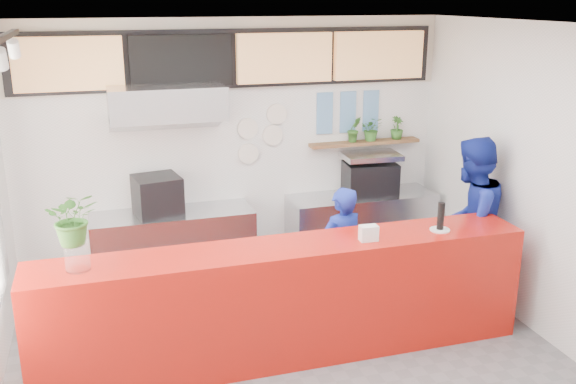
{
  "coord_description": "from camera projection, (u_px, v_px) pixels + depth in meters",
  "views": [
    {
      "loc": [
        -1.53,
        -4.67,
        3.22
      ],
      "look_at": [
        0.1,
        0.7,
        1.5
      ],
      "focal_mm": 40.0,
      "sensor_mm": 36.0,
      "label": 1
    }
  ],
  "objects": [
    {
      "name": "floor",
      "position": [
        300.0,
        378.0,
        5.64
      ],
      "size": [
        5.0,
        5.0,
        0.0
      ],
      "primitive_type": "plane",
      "color": "slate",
      "rests_on": "ground"
    },
    {
      "name": "ceiling",
      "position": [
        303.0,
        27.0,
        4.76
      ],
      "size": [
        5.0,
        5.0,
        0.0
      ],
      "primitive_type": "plane",
      "rotation": [
        3.14,
        0.0,
        0.0
      ],
      "color": "silver"
    },
    {
      "name": "wall_back",
      "position": [
        235.0,
        150.0,
        7.48
      ],
      "size": [
        5.0,
        0.0,
        5.0
      ],
      "primitive_type": "plane",
      "rotation": [
        1.57,
        0.0,
        0.0
      ],
      "color": "white",
      "rests_on": "ground"
    },
    {
      "name": "wall_right",
      "position": [
        559.0,
        191.0,
        5.89
      ],
      "size": [
        0.0,
        5.0,
        5.0
      ],
      "primitive_type": "plane",
      "rotation": [
        1.57,
        0.0,
        -1.57
      ],
      "color": "white",
      "rests_on": "ground"
    },
    {
      "name": "service_counter",
      "position": [
        287.0,
        302.0,
        5.84
      ],
      "size": [
        4.5,
        0.6,
        1.1
      ],
      "primitive_type": "cube",
      "color": "#B1160C",
      "rests_on": "ground"
    },
    {
      "name": "cream_band",
      "position": [
        233.0,
        54.0,
        7.15
      ],
      "size": [
        5.0,
        0.02,
        0.8
      ],
      "primitive_type": "cube",
      "color": "beige",
      "rests_on": "wall_back"
    },
    {
      "name": "prep_bench",
      "position": [
        174.0,
        250.0,
        7.3
      ],
      "size": [
        1.8,
        0.6,
        0.9
      ],
      "primitive_type": "cube",
      "color": "#B2B5BA",
      "rests_on": "ground"
    },
    {
      "name": "panini_oven",
      "position": [
        157.0,
        195.0,
        7.06
      ],
      "size": [
        0.55,
        0.55,
        0.43
      ],
      "primitive_type": "cube",
      "rotation": [
        0.0,
        0.0,
        0.16
      ],
      "color": "black",
      "rests_on": "prep_bench"
    },
    {
      "name": "extraction_hood",
      "position": [
        166.0,
        102.0,
        6.75
      ],
      "size": [
        1.2,
        0.7,
        0.35
      ],
      "primitive_type": "cube",
      "color": "#B2B5BA",
      "rests_on": "ceiling"
    },
    {
      "name": "hood_lip",
      "position": [
        167.0,
        121.0,
        6.81
      ],
      "size": [
        1.2,
        0.69,
        0.31
      ],
      "primitive_type": "cube",
      "rotation": [
        -0.35,
        0.0,
        0.0
      ],
      "color": "#B2B5BA",
      "rests_on": "ceiling"
    },
    {
      "name": "right_bench",
      "position": [
        361.0,
        229.0,
        7.94
      ],
      "size": [
        1.8,
        0.6,
        0.9
      ],
      "primitive_type": "cube",
      "color": "#B2B5BA",
      "rests_on": "ground"
    },
    {
      "name": "espresso_machine",
      "position": [
        370.0,
        179.0,
        7.77
      ],
      "size": [
        0.66,
        0.5,
        0.39
      ],
      "primitive_type": "cube",
      "rotation": [
        0.0,
        0.0,
        -0.11
      ],
      "color": "black",
      "rests_on": "right_bench"
    },
    {
      "name": "espresso_tray",
      "position": [
        371.0,
        156.0,
        7.69
      ],
      "size": [
        0.71,
        0.51,
        0.06
      ],
      "primitive_type": "cube",
      "rotation": [
        0.0,
        0.0,
        -0.06
      ],
      "color": "#B2B5BA",
      "rests_on": "espresso_machine"
    },
    {
      "name": "herb_shelf",
      "position": [
        365.0,
        143.0,
        7.84
      ],
      "size": [
        1.4,
        0.18,
        0.04
      ],
      "primitive_type": "cube",
      "color": "brown",
      "rests_on": "wall_back"
    },
    {
      "name": "menu_board_far_left",
      "position": [
        68.0,
        64.0,
        6.58
      ],
      "size": [
        1.1,
        0.1,
        0.55
      ],
      "primitive_type": "cube",
      "color": "tan",
      "rests_on": "wall_back"
    },
    {
      "name": "menu_board_mid_left",
      "position": [
        181.0,
        61.0,
        6.9
      ],
      "size": [
        1.1,
        0.1,
        0.55
      ],
      "primitive_type": "cube",
      "color": "black",
      "rests_on": "wall_back"
    },
    {
      "name": "menu_board_mid_right",
      "position": [
        284.0,
        58.0,
        7.23
      ],
      "size": [
        1.1,
        0.1,
        0.55
      ],
      "primitive_type": "cube",
      "color": "tan",
      "rests_on": "wall_back"
    },
    {
      "name": "menu_board_far_right",
      "position": [
        379.0,
        55.0,
        7.55
      ],
      "size": [
        1.1,
        0.1,
        0.55
      ],
      "primitive_type": "cube",
      "color": "tan",
      "rests_on": "wall_back"
    },
    {
      "name": "soffit",
      "position": [
        233.0,
        59.0,
        7.14
      ],
      "size": [
        4.8,
        0.04,
        0.65
      ],
      "primitive_type": "cube",
      "color": "black",
      "rests_on": "wall_back"
    },
    {
      "name": "dec_plate_a",
      "position": [
        248.0,
        128.0,
        7.43
      ],
      "size": [
        0.24,
        0.03,
        0.24
      ],
      "primitive_type": "cylinder",
      "rotation": [
        1.57,
        0.0,
        0.0
      ],
      "color": "silver",
      "rests_on": "wall_back"
    },
    {
      "name": "dec_plate_b",
      "position": [
        273.0,
        135.0,
        7.54
      ],
      "size": [
        0.24,
        0.03,
        0.24
      ],
      "primitive_type": "cylinder",
      "rotation": [
        1.57,
        0.0,
        0.0
      ],
      "color": "silver",
      "rests_on": "wall_back"
    },
    {
      "name": "dec_plate_c",
      "position": [
        248.0,
        153.0,
        7.51
      ],
      "size": [
        0.24,
        0.03,
        0.24
      ],
      "primitive_type": "cylinder",
      "rotation": [
        1.57,
        0.0,
        0.0
      ],
      "color": "silver",
      "rests_on": "wall_back"
    },
    {
      "name": "dec_plate_d",
      "position": [
        277.0,
        114.0,
        7.48
      ],
      "size": [
        0.24,
        0.03,
        0.24
      ],
      "primitive_type": "cylinder",
      "rotation": [
        1.57,
        0.0,
        0.0
      ],
      "color": "silver",
      "rests_on": "wall_back"
    },
    {
      "name": "photo_frame_a",
      "position": [
        325.0,
        103.0,
        7.63
      ],
      "size": [
        0.2,
        0.02,
        0.25
      ],
      "primitive_type": "cube",
      "color": "#598CBF",
      "rests_on": "wall_back"
    },
    {
      "name": "photo_frame_b",
      "position": [
        348.0,
        102.0,
        7.71
      ],
      "size": [
        0.2,
        0.02,
        0.25
      ],
      "primitive_type": "cube",
      "color": "#598CBF",
      "rests_on": "wall_back"
    },
    {
      "name": "photo_frame_c",
      "position": [
        371.0,
        101.0,
        7.79
      ],
      "size": [
        0.2,
        0.02,
        0.25
      ],
      "primitive_type": "cube",
      "color": "#598CBF",
      "rests_on": "wall_back"
    },
    {
      "name": "photo_frame_d",
      "position": [
        324.0,
        124.0,
        7.7
      ],
      "size": [
        0.2,
        0.02,
        0.25
      ],
      "primitive_type": "cube",
      "color": "#598CBF",
      "rests_on": "wall_back"
    },
    {
      "name": "photo_frame_e",
      "position": [
        348.0,
        122.0,
        7.78
      ],
      "size": [
        0.2,
        0.02,
        0.25
      ],
      "primitive_type": "cube",
      "color": "#598CBF",
      "rests_on": "wall_back"
    },
    {
      "name": "photo_frame_f",
      "position": [
        370.0,
        121.0,
        7.87
      ],
      "size": [
        0.2,
        0.02,
        0.25
      ],
      "primitive_type": "cube",
      "color": "#598CBF",
      "rests_on": "wall_back"
    },
    {
      "name": "staff_center",
      "position": [
        341.0,
        254.0,
        6.53
      ],
      "size": [
        0.58,
        0.45,
        1.41
      ],
      "primitive_type": "imported",
      "rotation": [
        0.0,
        0.0,
        3.38
      ],
      "color": "navy",
      "rests_on": "ground"
    },
    {
      "name": "staff_right",
      "position": [
        469.0,
        223.0,
        6.76
      ],
      "size": [
        1.12,
        1.03,
        1.85
      ],
      "primitive_type": "imported",
      "rotation": [
        0.0,
        0.0,
        3.61
      ],
      "color": "navy",
      "rests_on": "ground"
    },
    {
      "name": "herb_b",
      "position": [
        354.0,
        129.0,
        7.75
      ],
      "size": [
        0.18,
        0.15,
        0.31
      ],
      "primitive_type": "imported",
      "rotation": [
        0.0,
        0.0,
        0.07
      ],
      "color": "#306523",
      "rests_on": "herb_shelf"
    },
    {
      "name": "herb_c",
      "position": [
        372.0,
        129.0,
        7.81
      ],
      "size": [
        0.32,
        0.3,
        0.29
      ],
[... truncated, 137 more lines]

